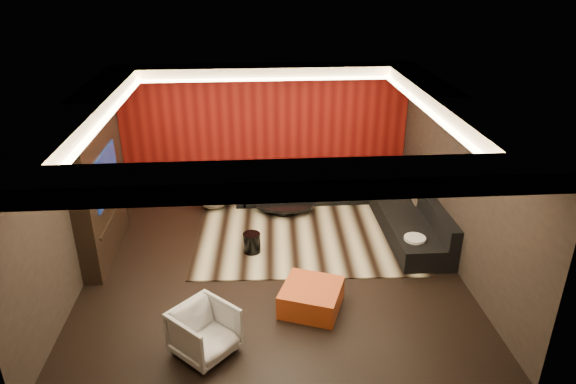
{
  "coord_description": "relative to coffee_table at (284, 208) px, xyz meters",
  "views": [
    {
      "loc": [
        -0.3,
        -7.34,
        4.68
      ],
      "look_at": [
        0.3,
        0.6,
        1.05
      ],
      "focal_mm": 32.0,
      "sensor_mm": 36.0,
      "label": 1
    }
  ],
  "objects": [
    {
      "name": "cove_front",
      "position": [
        -0.31,
        -4.23,
        2.48
      ],
      "size": [
        4.8,
        0.08,
        0.04
      ],
      "primitive_type": "cube",
      "color": "#FFD899",
      "rests_on": "ground"
    },
    {
      "name": "tv_surround",
      "position": [
        -3.16,
        -1.27,
        0.98
      ],
      "size": [
        0.3,
        2.0,
        2.2
      ],
      "primitive_type": "cube",
      "color": "black",
      "rests_on": "ground"
    },
    {
      "name": "wall_left",
      "position": [
        -3.32,
        -1.87,
        1.28
      ],
      "size": [
        0.02,
        6.0,
        2.8
      ],
      "primitive_type": "cube",
      "color": "black",
      "rests_on": "ground"
    },
    {
      "name": "tv_shelf",
      "position": [
        -3.0,
        -1.27,
        0.58
      ],
      "size": [
        0.04,
        1.6,
        0.04
      ],
      "primitive_type": "cube",
      "color": "black",
      "rests_on": "ground"
    },
    {
      "name": "throw_pillows",
      "position": [
        1.81,
        0.29,
        0.5
      ],
      "size": [
        1.82,
        1.73,
        0.5
      ],
      "color": "#C1A98E",
      "rests_on": "sectional_sofa"
    },
    {
      "name": "soffit_left",
      "position": [
        -3.01,
        -1.87,
        2.57
      ],
      "size": [
        0.6,
        4.8,
        0.22
      ],
      "primitive_type": "cube",
      "color": "silver",
      "rests_on": "ground"
    },
    {
      "name": "wall_right",
      "position": [
        2.7,
        -1.87,
        1.28
      ],
      "size": [
        0.02,
        6.0,
        2.8
      ],
      "primitive_type": "cube",
      "color": "black",
      "rests_on": "ground"
    },
    {
      "name": "coffee_table",
      "position": [
        0.0,
        0.0,
        0.0
      ],
      "size": [
        1.34,
        1.34,
        0.2
      ],
      "primitive_type": "cylinder",
      "rotation": [
        0.0,
        0.0,
        -0.14
      ],
      "color": "black",
      "rests_on": "rug"
    },
    {
      "name": "orange_ottoman",
      "position": [
        0.19,
        -3.09,
        0.06
      ],
      "size": [
        1.06,
        1.06,
        0.36
      ],
      "primitive_type": "cube",
      "rotation": [
        0.0,
        0.0,
        -0.37
      ],
      "color": "#AC3E16",
      "rests_on": "floor"
    },
    {
      "name": "cove_left",
      "position": [
        -2.67,
        -1.87,
        2.48
      ],
      "size": [
        0.08,
        4.8,
        0.04
      ],
      "primitive_type": "cube",
      "color": "#FFD899",
      "rests_on": "ground"
    },
    {
      "name": "soffit_right",
      "position": [
        2.39,
        -1.87,
        2.57
      ],
      "size": [
        0.6,
        4.8,
        0.22
      ],
      "primitive_type": "cube",
      "color": "silver",
      "rests_on": "ground"
    },
    {
      "name": "ceiling",
      "position": [
        -0.31,
        -1.87,
        2.69
      ],
      "size": [
        6.0,
        6.0,
        0.02
      ],
      "primitive_type": "cube",
      "color": "silver",
      "rests_on": "ground"
    },
    {
      "name": "drum_stool",
      "position": [
        -0.66,
        -1.47,
        0.08
      ],
      "size": [
        0.38,
        0.38,
        0.35
      ],
      "primitive_type": "cylinder",
      "rotation": [
        0.0,
        0.0,
        -0.31
      ],
      "color": "black",
      "rests_on": "rug"
    },
    {
      "name": "cove_right",
      "position": [
        2.05,
        -1.87,
        2.48
      ],
      "size": [
        0.08,
        4.8,
        0.04
      ],
      "primitive_type": "cube",
      "color": "#FFD899",
      "rests_on": "ground"
    },
    {
      "name": "cove_back",
      "position": [
        -0.31,
        0.49,
        2.48
      ],
      "size": [
        4.8,
        0.08,
        0.04
      ],
      "primitive_type": "cube",
      "color": "#FFD899",
      "rests_on": "ground"
    },
    {
      "name": "armchair",
      "position": [
        -1.28,
        -3.92,
        0.21
      ],
      "size": [
        1.02,
        1.02,
        0.66
      ],
      "primitive_type": "imported",
      "rotation": [
        0.0,
        0.0,
        0.8
      ],
      "color": "silver",
      "rests_on": "floor"
    },
    {
      "name": "wall_back",
      "position": [
        -0.31,
        1.14,
        1.28
      ],
      "size": [
        6.0,
        0.02,
        2.8
      ],
      "primitive_type": "cube",
      "color": "black",
      "rests_on": "ground"
    },
    {
      "name": "floor",
      "position": [
        -0.31,
        -1.87,
        -0.13
      ],
      "size": [
        6.0,
        6.0,
        0.02
      ],
      "primitive_type": "cube",
      "color": "black",
      "rests_on": "ground"
    },
    {
      "name": "striped_pouf",
      "position": [
        -1.41,
        0.37,
        0.08
      ],
      "size": [
        0.72,
        0.72,
        0.36
      ],
      "primitive_type": "ellipsoid",
      "rotation": [
        0.0,
        0.0,
        0.12
      ],
      "color": "#B7A88E",
      "rests_on": "rug"
    },
    {
      "name": "sectional_sofa",
      "position": [
        1.42,
        -0.0,
        0.14
      ],
      "size": [
        3.65,
        3.5,
        0.75
      ],
      "color": "black",
      "rests_on": "floor"
    },
    {
      "name": "white_side_table",
      "position": [
        2.06,
        -1.93,
        0.11
      ],
      "size": [
        0.39,
        0.39,
        0.45
      ],
      "primitive_type": "cylinder",
      "rotation": [
        0.0,
        0.0,
        0.1
      ],
      "color": "silver",
      "rests_on": "floor"
    },
    {
      "name": "soffit_back",
      "position": [
        -0.31,
        0.83,
        2.57
      ],
      "size": [
        6.0,
        0.6,
        0.22
      ],
      "primitive_type": "cube",
      "color": "silver",
      "rests_on": "ground"
    },
    {
      "name": "soffit_front",
      "position": [
        -0.31,
        -4.57,
        2.57
      ],
      "size": [
        6.0,
        0.6,
        0.22
      ],
      "primitive_type": "cube",
      "color": "silver",
      "rests_on": "ground"
    },
    {
      "name": "red_feature_wall",
      "position": [
        -0.31,
        1.1,
        1.28
      ],
      "size": [
        5.98,
        0.05,
        2.78
      ],
      "primitive_type": "cube",
      "color": "#6B0C0A",
      "rests_on": "ground"
    },
    {
      "name": "rug",
      "position": [
        0.34,
        -0.88,
        -0.11
      ],
      "size": [
        4.13,
        3.17,
        0.02
      ],
      "primitive_type": "cube",
      "rotation": [
        0.0,
        0.0,
        -0.04
      ],
      "color": "beige",
      "rests_on": "floor"
    },
    {
      "name": "tv_screen",
      "position": [
        -3.0,
        -1.27,
        1.33
      ],
      "size": [
        0.04,
        1.3,
        0.8
      ],
      "primitive_type": "cube",
      "color": "black",
      "rests_on": "ground"
    }
  ]
}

